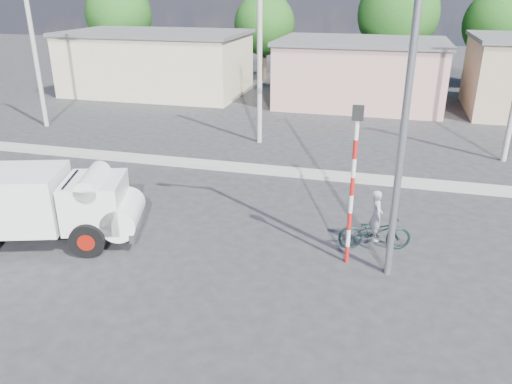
% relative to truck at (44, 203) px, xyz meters
% --- Properties ---
extents(ground_plane, '(120.00, 120.00, 0.00)m').
position_rel_truck_xyz_m(ground_plane, '(5.45, -0.45, -1.23)').
color(ground_plane, '#28282A').
rests_on(ground_plane, ground).
extents(median, '(40.00, 0.80, 0.16)m').
position_rel_truck_xyz_m(median, '(5.45, 7.55, -1.15)').
color(median, '#99968E').
rests_on(median, ground).
extents(truck, '(5.72, 3.49, 2.23)m').
position_rel_truck_xyz_m(truck, '(0.00, 0.00, 0.00)').
color(truck, black).
rests_on(truck, ground).
extents(bicycle, '(2.16, 1.14, 1.08)m').
position_rel_truck_xyz_m(bicycle, '(9.32, 2.04, -0.69)').
color(bicycle, black).
rests_on(bicycle, ground).
extents(cyclist, '(0.47, 0.61, 1.50)m').
position_rel_truck_xyz_m(cyclist, '(9.32, 2.04, -0.48)').
color(cyclist, silver).
rests_on(cyclist, ground).
extents(traffic_pole, '(0.28, 0.18, 4.36)m').
position_rel_truck_xyz_m(traffic_pole, '(8.65, 1.05, 1.36)').
color(traffic_pole, red).
rests_on(traffic_pole, ground).
extents(streetlight, '(2.34, 0.22, 9.00)m').
position_rel_truck_xyz_m(streetlight, '(9.59, 0.75, 3.73)').
color(streetlight, slate).
rests_on(streetlight, ground).
extents(building_row, '(37.80, 7.30, 4.44)m').
position_rel_truck_xyz_m(building_row, '(6.55, 21.55, 0.90)').
color(building_row, beige).
rests_on(building_row, ground).
extents(tree_row, '(51.24, 7.43, 8.42)m').
position_rel_truck_xyz_m(tree_row, '(12.90, 28.08, 3.72)').
color(tree_row, '#38281E').
rests_on(tree_row, ground).
extents(utility_poles, '(35.40, 0.24, 8.00)m').
position_rel_truck_xyz_m(utility_poles, '(8.70, 11.55, 2.83)').
color(utility_poles, '#99968E').
rests_on(utility_poles, ground).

